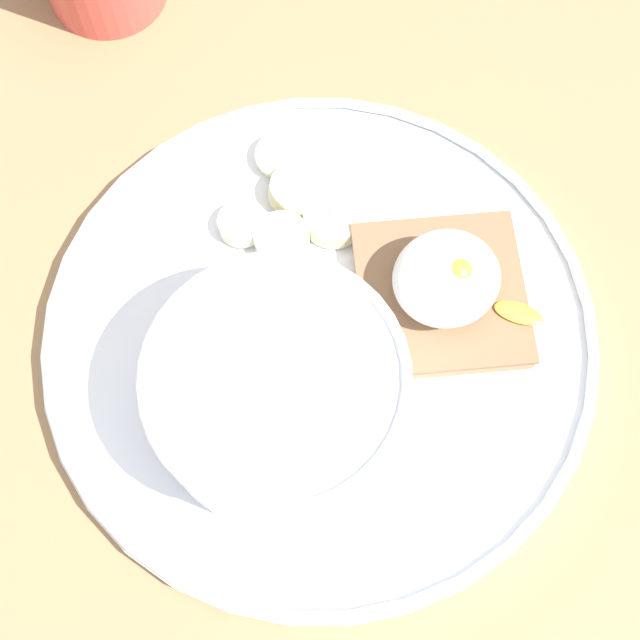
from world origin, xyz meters
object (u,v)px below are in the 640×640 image
(banana_slice_back, at_px, (334,218))
(banana_slice_right, at_px, (281,156))
(oatmeal_bowl, at_px, (277,391))
(banana_slice_inner, at_px, (282,240))
(poached_egg, at_px, (448,278))
(toast_slice, at_px, (441,295))
(banana_slice_front, at_px, (298,191))
(banana_slice_left, at_px, (242,223))

(banana_slice_back, height_order, banana_slice_right, same)
(banana_slice_back, relative_size, banana_slice_right, 1.31)
(oatmeal_bowl, height_order, banana_slice_inner, oatmeal_bowl)
(oatmeal_bowl, height_order, poached_egg, oatmeal_bowl)
(oatmeal_bowl, height_order, banana_slice_back, oatmeal_bowl)
(toast_slice, xyz_separation_m, banana_slice_right, (0.04, -0.12, -0.00))
(oatmeal_bowl, relative_size, banana_slice_front, 3.72)
(oatmeal_bowl, distance_m, banana_slice_inner, 0.10)
(banana_slice_right, distance_m, banana_slice_inner, 0.05)
(banana_slice_front, xyz_separation_m, banana_slice_left, (0.04, 0.00, -0.00))
(oatmeal_bowl, height_order, banana_slice_front, oatmeal_bowl)
(banana_slice_back, height_order, banana_slice_inner, same)
(poached_egg, distance_m, banana_slice_front, 0.11)
(toast_slice, relative_size, banana_slice_left, 4.09)
(toast_slice, bearing_deg, banana_slice_inner, -49.52)
(banana_slice_back, bearing_deg, toast_slice, 112.39)
(banana_slice_front, bearing_deg, oatmeal_bowl, 57.97)
(oatmeal_bowl, relative_size, banana_slice_right, 3.81)
(banana_slice_left, xyz_separation_m, banana_slice_inner, (-0.02, 0.02, 0.00))
(banana_slice_front, bearing_deg, poached_egg, 112.68)
(banana_slice_left, distance_m, banana_slice_back, 0.05)
(toast_slice, bearing_deg, poached_egg, 133.30)
(oatmeal_bowl, height_order, banana_slice_left, oatmeal_bowl)
(oatmeal_bowl, relative_size, banana_slice_inner, 2.98)
(toast_slice, height_order, banana_slice_inner, toast_slice)
(toast_slice, bearing_deg, oatmeal_bowl, 6.56)
(poached_egg, bearing_deg, banana_slice_right, -72.76)
(banana_slice_left, relative_size, banana_slice_inner, 0.65)
(banana_slice_left, bearing_deg, banana_slice_back, 155.64)
(toast_slice, relative_size, banana_slice_back, 2.59)
(banana_slice_front, distance_m, banana_slice_right, 0.03)
(banana_slice_right, bearing_deg, poached_egg, 107.24)
(oatmeal_bowl, bearing_deg, banana_slice_inner, -118.14)
(toast_slice, height_order, banana_slice_front, banana_slice_front)
(toast_slice, distance_m, poached_egg, 0.02)
(toast_slice, xyz_separation_m, poached_egg, (-0.00, 0.00, 0.02))
(oatmeal_bowl, xyz_separation_m, banana_slice_back, (-0.08, -0.08, -0.02))
(toast_slice, bearing_deg, banana_slice_left, -50.17)
(poached_egg, relative_size, banana_slice_front, 2.02)
(banana_slice_front, relative_size, banana_slice_left, 1.23)
(oatmeal_bowl, distance_m, banana_slice_left, 0.11)
(toast_slice, xyz_separation_m, banana_slice_inner, (0.06, -0.07, -0.00))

